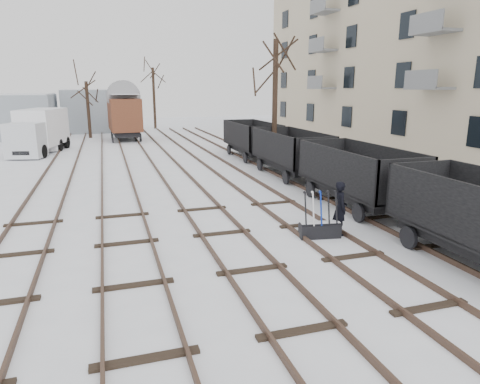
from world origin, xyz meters
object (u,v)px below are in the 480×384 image
Objects in this scene: ground_frame at (320,229)px; panel_van at (41,138)px; worker at (340,208)px; lorry at (39,131)px; box_van_wagon at (124,113)px.

panel_van is at bearing 123.77° from ground_frame.
worker is 0.24× the size of lorry.
box_van_wagon is 0.76× the size of lorry.
box_van_wagon reaches higher than ground_frame.
worker reaches higher than panel_van.
ground_frame is 0.85× the size of worker.
box_van_wagon reaches higher than worker.
panel_van is (-6.44, -4.71, -1.50)m from box_van_wagon.
panel_van is at bearing -146.38° from box_van_wagon.
ground_frame is 29.14m from box_van_wagon.
lorry reaches higher than panel_van.
worker is 0.42× the size of panel_van.
panel_van is at bearing 108.77° from lorry.
lorry is 1.89m from panel_van.
ground_frame is at bearing -83.63° from box_van_wagon.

